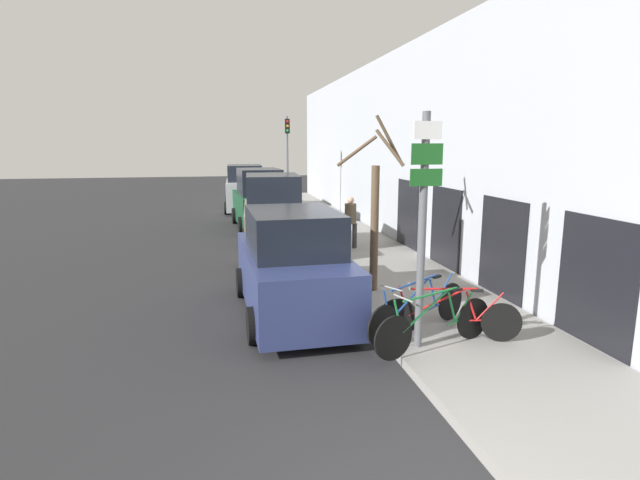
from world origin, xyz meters
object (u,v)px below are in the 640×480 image
signpost (423,225)px  parked_car_3 (245,190)px  street_tree (375,216)px  parked_car_0 (292,267)px  parked_car_2 (259,202)px  traffic_light (287,152)px  bicycle_1 (449,317)px  bicycle_2 (419,310)px  pedestrian_near (350,219)px  parked_car_1 (273,219)px  bicycle_0 (435,324)px

signpost → parked_car_3: (-1.75, 18.85, -1.10)m
parked_car_3 → street_tree: bearing=-80.4°
parked_car_0 → parked_car_2: (0.24, 10.83, 0.10)m
street_tree → traffic_light: (-0.21, 12.53, 1.20)m
bicycle_1 → bicycle_2: bearing=66.6°
parked_car_0 → street_tree: (1.99, 0.85, 0.85)m
signpost → pedestrian_near: bearing=83.2°
bicycle_2 → parked_car_1: (-1.74, 7.38, 0.56)m
pedestrian_near → bicycle_1: bearing=-84.4°
street_tree → bicycle_0: bearing=-90.8°
parked_car_1 → traffic_light: bearing=82.3°
street_tree → parked_car_1: bearing=110.6°
bicycle_1 → bicycle_2: bicycle_2 is taller
parked_car_3 → traffic_light: (1.81, -3.08, 1.96)m
signpost → bicycle_1: bearing=17.7°
parked_car_0 → parked_car_2: 10.84m
parked_car_2 → bicycle_2: bearing=-85.5°
bicycle_1 → parked_car_2: size_ratio=0.50×
parked_car_1 → pedestrian_near: 2.44m
traffic_light → parked_car_3: bearing=120.5°
bicycle_2 → street_tree: size_ratio=0.59×
signpost → pedestrian_near: size_ratio=2.29×
bicycle_1 → street_tree: street_tree is taller
bicycle_1 → street_tree: size_ratio=0.58×
bicycle_1 → traffic_light: 15.77m
parked_car_1 → parked_car_2: bearing=93.4°
bicycle_2 → parked_car_3: (-1.99, 18.28, 0.51)m
parked_car_0 → traffic_light: traffic_light is taller
bicycle_2 → pedestrian_near: 7.31m
bicycle_0 → parked_car_1: bearing=-6.8°
parked_car_1 → bicycle_1: bearing=-71.0°
bicycle_1 → parked_car_3: bearing=27.0°
parked_car_3 → traffic_light: 4.07m
parked_car_3 → traffic_light: size_ratio=1.02×
bicycle_0 → parked_car_1: (-1.72, 8.09, 0.56)m
parked_car_0 → signpost: bearing=-55.8°
signpost → bicycle_2: 1.72m
traffic_light → bicycle_0: bearing=-89.4°
signpost → parked_car_3: size_ratio=0.81×
bicycle_2 → parked_car_2: size_ratio=0.51×
signpost → parked_car_3: 18.96m
signpost → bicycle_1: size_ratio=1.67×
bicycle_0 → parked_car_3: parked_car_3 is taller
bicycle_1 → pedestrian_near: size_ratio=1.37×
street_tree → parked_car_2: bearing=99.9°
parked_car_0 → street_tree: size_ratio=1.17×
parked_car_1 → parked_car_3: size_ratio=0.98×
bicycle_0 → parked_car_1: size_ratio=0.51×
parked_car_0 → parked_car_1: 5.56m
signpost → traffic_light: bearing=89.8°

